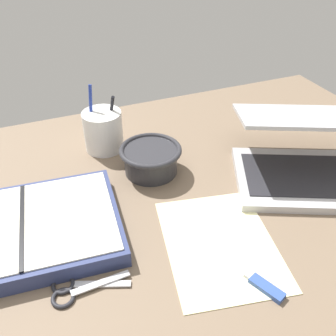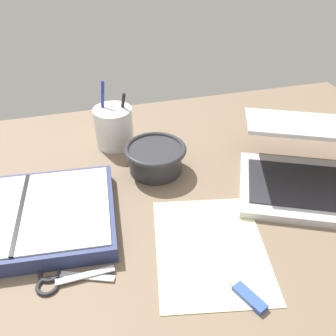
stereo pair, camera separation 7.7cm
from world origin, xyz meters
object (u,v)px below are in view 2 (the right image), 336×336
object	(u,v)px
laptop	(314,167)
scissors	(58,279)
bowl	(155,157)
planner	(23,218)
pen_cup	(114,127)

from	to	relation	value
laptop	scissors	bearing A→B (deg)	-143.32
bowl	planner	size ratio (longest dim) A/B	0.38
planner	scissors	xyz separation A→B (cm)	(6.00, -15.05, -1.47)
laptop	planner	xyz separation A→B (cm)	(-60.79, 3.23, -3.13)
laptop	pen_cup	world-z (taller)	pen_cup
pen_cup	planner	bearing A→B (deg)	-130.92
pen_cup	bowl	bearing A→B (deg)	-61.61
laptop	planner	distance (cm)	60.96
laptop	planner	bearing A→B (deg)	-158.53
planner	scissors	world-z (taller)	planner
bowl	planner	bearing A→B (deg)	-159.20
laptop	planner	world-z (taller)	laptop
pen_cup	planner	distance (cm)	33.10
laptop	pen_cup	distance (cm)	48.26
planner	scissors	size ratio (longest dim) A/B	2.83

